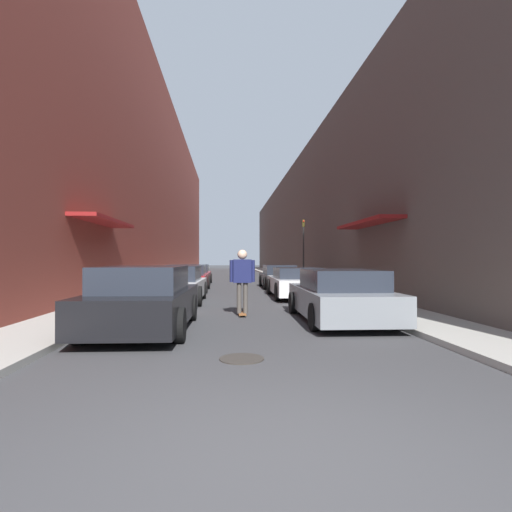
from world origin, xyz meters
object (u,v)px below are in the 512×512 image
object	(u,v)px
parked_car_right_0	(340,296)
parked_car_right_2	(279,277)
parked_car_left_0	(144,300)
parked_car_left_1	(176,285)
traffic_light	(303,244)
manhole_cover	(242,359)
parked_car_left_3	(195,275)
parked_car_left_2	(188,278)
skateboarder	(242,275)
parked_car_right_1	(296,283)

from	to	relation	value
parked_car_right_0	parked_car_right_2	bearing A→B (deg)	90.18
parked_car_left_0	parked_car_left_1	world-z (taller)	parked_car_left_0
parked_car_left_1	traffic_light	bearing A→B (deg)	56.49
parked_car_right_0	traffic_light	distance (m)	14.73
parked_car_left_1	traffic_light	distance (m)	12.00
parked_car_right_0	manhole_cover	size ratio (longest dim) A/B	6.56
parked_car_left_1	parked_car_left_3	size ratio (longest dim) A/B	1.01
parked_car_left_2	manhole_cover	bearing A→B (deg)	-80.90
parked_car_left_0	parked_car_right_0	distance (m)	4.76
parked_car_right_0	manhole_cover	bearing A→B (deg)	-125.41
parked_car_left_0	parked_car_left_3	xyz separation A→B (m)	(-0.16, 16.01, -0.08)
skateboarder	traffic_light	bearing A→B (deg)	72.19
parked_car_left_2	skateboarder	xyz separation A→B (m)	(2.33, -8.60, 0.49)
parked_car_left_1	parked_car_right_0	distance (m)	6.55
parked_car_left_1	parked_car_right_1	bearing A→B (deg)	19.08
manhole_cover	parked_car_right_2	bearing A→B (deg)	80.41
parked_car_left_0	parked_car_right_2	size ratio (longest dim) A/B	1.04
parked_car_left_1	traffic_light	world-z (taller)	traffic_light
traffic_light	manhole_cover	bearing A→B (deg)	-103.90
parked_car_left_2	traffic_light	world-z (taller)	traffic_light
parked_car_left_3	parked_car_right_2	bearing A→B (deg)	-35.11
parked_car_left_0	parked_car_right_0	world-z (taller)	parked_car_left_0
parked_car_right_1	parked_car_right_2	size ratio (longest dim) A/B	1.11
parked_car_left_0	parked_car_left_3	bearing A→B (deg)	90.57
parked_car_left_1	skateboarder	size ratio (longest dim) A/B	2.33
parked_car_left_1	manhole_cover	xyz separation A→B (m)	(2.05, -8.28, -0.63)
parked_car_right_1	parked_car_right_2	world-z (taller)	parked_car_right_2
parked_car_left_1	parked_car_left_3	world-z (taller)	parked_car_left_1
parked_car_right_1	traffic_light	bearing A→B (deg)	77.06
parked_car_left_1	manhole_cover	distance (m)	8.56
parked_car_left_0	manhole_cover	distance (m)	3.37
parked_car_left_2	parked_car_right_1	xyz separation A→B (m)	(4.74, -3.48, -0.02)
parked_car_left_0	manhole_cover	world-z (taller)	parked_car_left_0
parked_car_right_0	skateboarder	distance (m)	2.70
manhole_cover	parked_car_right_1	bearing A→B (deg)	75.30
parked_car_left_0	parked_car_right_2	xyz separation A→B (m)	(4.61, 12.66, -0.07)
parked_car_left_0	parked_car_right_0	xyz separation A→B (m)	(4.64, 1.07, -0.05)
skateboarder	parked_car_left_3	bearing A→B (deg)	99.74
parked_car_left_2	parked_car_left_3	world-z (taller)	parked_car_left_2
manhole_cover	parked_car_left_1	bearing A→B (deg)	103.89
parked_car_right_1	parked_car_right_2	bearing A→B (deg)	90.15
parked_car_right_0	skateboarder	world-z (taller)	skateboarder
parked_car_left_1	parked_car_right_2	world-z (taller)	parked_car_left_1
skateboarder	manhole_cover	distance (m)	4.90
parked_car_left_1	parked_car_left_2	world-z (taller)	parked_car_left_1
parked_car_right_1	parked_car_left_2	bearing A→B (deg)	143.71
parked_car_right_2	traffic_light	xyz separation A→B (m)	(1.92, 2.90, 1.90)
parked_car_right_2	manhole_cover	world-z (taller)	parked_car_right_2
parked_car_left_2	skateboarder	size ratio (longest dim) A/B	2.34
traffic_light	parked_car_right_2	bearing A→B (deg)	-123.47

